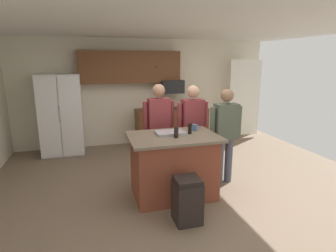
# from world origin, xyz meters

# --- Properties ---
(floor) EXTENTS (7.04, 7.04, 0.00)m
(floor) POSITION_xyz_m (0.00, 0.00, 0.00)
(floor) COLOR #7F6B56
(floor) RESTS_ON ground
(ceiling) EXTENTS (7.04, 7.04, 0.00)m
(ceiling) POSITION_xyz_m (0.00, 0.00, 2.60)
(ceiling) COLOR white
(back_wall) EXTENTS (6.40, 0.10, 2.60)m
(back_wall) POSITION_xyz_m (0.00, 2.80, 1.30)
(back_wall) COLOR beige
(back_wall) RESTS_ON ground
(french_door_window_panel) EXTENTS (0.90, 0.06, 2.00)m
(french_door_window_panel) POSITION_xyz_m (2.60, 2.40, 1.10)
(french_door_window_panel) COLOR white
(french_door_window_panel) RESTS_ON ground
(cabinet_run_upper) EXTENTS (2.40, 0.38, 0.75)m
(cabinet_run_upper) POSITION_xyz_m (-0.40, 2.60, 1.93)
(cabinet_run_upper) COLOR brown
(cabinet_run_lower) EXTENTS (1.80, 0.63, 0.90)m
(cabinet_run_lower) POSITION_xyz_m (0.60, 2.48, 0.45)
(cabinet_run_lower) COLOR brown
(cabinet_run_lower) RESTS_ON ground
(refrigerator) EXTENTS (0.90, 0.76, 1.79)m
(refrigerator) POSITION_xyz_m (-2.00, 2.38, 0.90)
(refrigerator) COLOR white
(refrigerator) RESTS_ON ground
(microwave_over_range) EXTENTS (0.56, 0.40, 0.32)m
(microwave_over_range) POSITION_xyz_m (0.60, 2.50, 1.45)
(microwave_over_range) COLOR black
(kitchen_island) EXTENTS (1.35, 0.95, 0.97)m
(kitchen_island) POSITION_xyz_m (-0.19, -0.25, 0.49)
(kitchen_island) COLOR brown
(kitchen_island) RESTS_ON ground
(person_host_foreground) EXTENTS (0.57, 0.22, 1.65)m
(person_host_foreground) POSITION_xyz_m (0.38, 0.43, 0.95)
(person_host_foreground) COLOR #383842
(person_host_foreground) RESTS_ON ground
(person_guest_by_door) EXTENTS (0.57, 0.22, 1.62)m
(person_guest_by_door) POSITION_xyz_m (0.79, -0.03, 0.93)
(person_guest_by_door) COLOR #4C5166
(person_guest_by_door) RESTS_ON ground
(person_elder_center) EXTENTS (0.57, 0.22, 1.68)m
(person_elder_center) POSITION_xyz_m (-0.21, 0.57, 0.97)
(person_elder_center) COLOR #4C5166
(person_elder_center) RESTS_ON ground
(tumbler_amber) EXTENTS (0.07, 0.07, 0.16)m
(tumbler_amber) POSITION_xyz_m (-0.19, -0.38, 1.05)
(tumbler_amber) COLOR black
(tumbler_amber) RESTS_ON kitchen_island
(mug_ceramic_white) EXTENTS (0.13, 0.08, 0.10)m
(mug_ceramic_white) POSITION_xyz_m (0.23, -0.07, 1.02)
(mug_ceramic_white) COLOR #4C6B99
(mug_ceramic_white) RESTS_ON kitchen_island
(glass_stout_tall) EXTENTS (0.06, 0.06, 0.16)m
(glass_stout_tall) POSITION_xyz_m (0.08, -0.22, 1.05)
(glass_stout_tall) COLOR black
(glass_stout_tall) RESTS_ON kitchen_island
(serving_tray) EXTENTS (0.44, 0.30, 0.04)m
(serving_tray) POSITION_xyz_m (-0.22, -0.17, 0.99)
(serving_tray) COLOR #B7B7BC
(serving_tray) RESTS_ON kitchen_island
(trash_bin) EXTENTS (0.34, 0.34, 0.61)m
(trash_bin) POSITION_xyz_m (-0.23, -1.01, 0.30)
(trash_bin) COLOR black
(trash_bin) RESTS_ON ground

